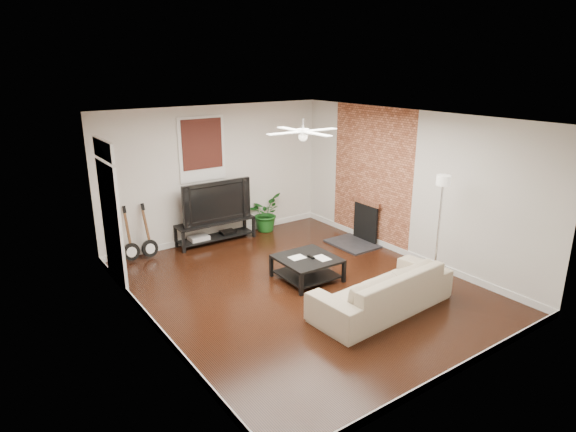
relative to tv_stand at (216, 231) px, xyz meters
The scene contains 14 objects.
room 3.02m from the tv_stand, 86.36° to the right, with size 5.01×6.01×2.81m.
brick_accent 3.41m from the tv_stand, 33.74° to the right, with size 0.02×2.20×2.80m, color brown.
fireplace 2.98m from the tv_stand, 36.83° to the right, with size 0.80×1.10×0.92m, color black.
window_back 1.73m from the tv_stand, 122.98° to the left, with size 1.00×0.06×1.30m, color #330E0E.
door_left 2.65m from the tv_stand, 158.92° to the right, with size 0.08×1.00×2.50m, color white.
tv_stand is the anchor object (origin of this frame).
tv 0.66m from the tv_stand, 90.00° to the left, with size 1.50×0.20×0.86m, color black.
coffee_table 2.61m from the tv_stand, 80.16° to the right, with size 0.96×0.96×0.40m, color black.
sofa 4.15m from the tv_stand, 80.02° to the right, with size 2.33×0.91×0.68m, color tan.
floor_lamp 4.54m from the tv_stand, 62.55° to the right, with size 0.31×0.31×1.91m, color silver, non-canonical shape.
potted_plant 1.26m from the tv_stand, ahead, with size 0.74×0.64×0.82m, color #19591A.
guitar_left 1.82m from the tv_stand, behind, with size 0.33×0.23×1.07m, color black, non-canonical shape.
guitar_right 1.47m from the tv_stand, behind, with size 0.33×0.23×1.07m, color black, non-canonical shape.
ceiling_fan 3.65m from the tv_stand, 86.36° to the right, with size 1.24×1.24×0.32m, color white, non-canonical shape.
Camera 1 is at (-4.44, -5.93, 3.59)m, focal length 30.28 mm.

